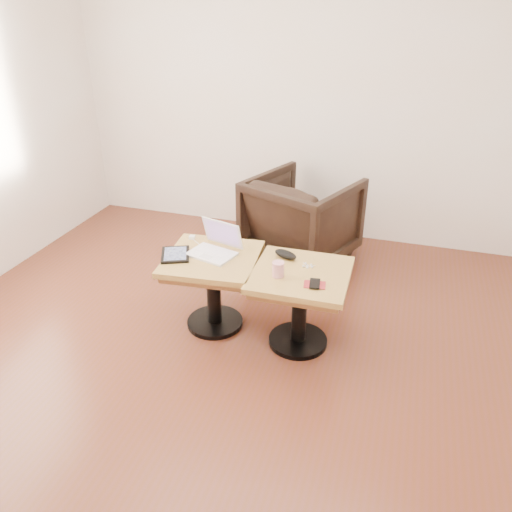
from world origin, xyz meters
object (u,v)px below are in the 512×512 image
(laptop, at_px, (215,247))
(striped_cup, at_px, (278,269))
(armchair, at_px, (302,219))
(side_table_left, at_px, (213,274))
(side_table_right, at_px, (300,291))

(laptop, xyz_separation_m, striped_cup, (0.49, -0.18, 0.01))
(laptop, height_order, armchair, laptop)
(side_table_left, height_order, striped_cup, striped_cup)
(side_table_left, distance_m, armchair, 1.24)
(side_table_left, relative_size, armchair, 0.80)
(side_table_right, bearing_deg, striped_cup, -145.67)
(side_table_right, height_order, striped_cup, striped_cup)
(side_table_right, distance_m, armchair, 1.25)
(striped_cup, height_order, armchair, armchair)
(side_table_right, distance_m, laptop, 0.65)
(side_table_left, relative_size, side_table_right, 1.07)
(side_table_right, height_order, armchair, armchair)
(side_table_right, xyz_separation_m, laptop, (-0.61, 0.09, 0.18))
(striped_cup, bearing_deg, armchair, 95.96)
(armchair, bearing_deg, laptop, 94.57)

